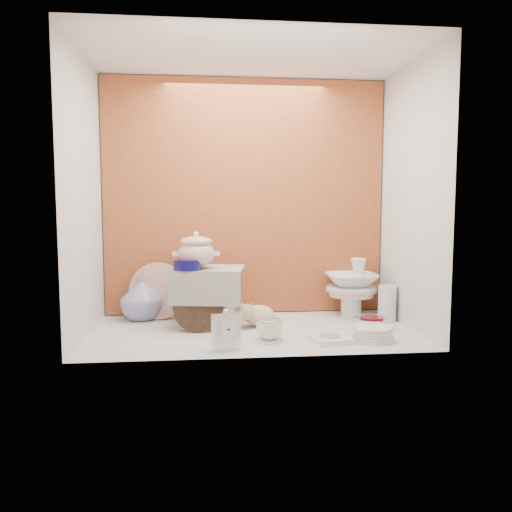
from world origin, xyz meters
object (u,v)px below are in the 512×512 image
(gold_rim_teacup, at_px, (269,329))
(crystal_bowl, at_px, (372,323))
(mantel_clock, at_px, (226,330))
(plush_pig, at_px, (259,315))
(floral_platter, at_px, (158,291))
(soup_tureen, at_px, (196,250))
(dinner_plate_stack, at_px, (373,333))
(blue_white_vase, at_px, (142,298))
(step_stool, at_px, (209,297))
(porcelain_tower, at_px, (351,287))

(gold_rim_teacup, bearing_deg, crystal_bowl, 18.43)
(mantel_clock, height_order, plush_pig, mantel_clock)
(floral_platter, distance_m, gold_rim_teacup, 0.86)
(soup_tureen, distance_m, dinner_plate_stack, 1.07)
(blue_white_vase, relative_size, crystal_bowl, 1.35)
(step_stool, xyz_separation_m, crystal_bowl, (0.92, -0.18, -0.14))
(step_stool, height_order, blue_white_vase, step_stool)
(floral_platter, bearing_deg, soup_tureen, -45.98)
(soup_tureen, xyz_separation_m, plush_pig, (0.36, -0.02, -0.38))
(blue_white_vase, relative_size, mantel_clock, 1.37)
(soup_tureen, height_order, dinner_plate_stack, soup_tureen)
(step_stool, relative_size, plush_pig, 1.74)
(soup_tureen, xyz_separation_m, porcelain_tower, (0.97, 0.20, -0.26))
(plush_pig, bearing_deg, dinner_plate_stack, -39.93)
(soup_tureen, bearing_deg, dinner_plate_stack, -22.73)
(floral_platter, height_order, porcelain_tower, porcelain_tower)
(mantel_clock, bearing_deg, step_stool, 79.47)
(blue_white_vase, distance_m, gold_rim_teacup, 0.93)
(plush_pig, bearing_deg, mantel_clock, -121.76)
(step_stool, xyz_separation_m, mantel_clock, (0.08, -0.52, -0.07))
(step_stool, height_order, dinner_plate_stack, step_stool)
(crystal_bowl, bearing_deg, mantel_clock, -157.88)
(blue_white_vase, xyz_separation_m, plush_pig, (0.70, -0.26, -0.07))
(step_stool, xyz_separation_m, dinner_plate_stack, (0.85, -0.42, -0.13))
(step_stool, distance_m, plush_pig, 0.31)
(step_stool, distance_m, blue_white_vase, 0.46)
(soup_tureen, bearing_deg, step_stool, 30.42)
(floral_platter, bearing_deg, crystal_bowl, -17.45)
(gold_rim_teacup, relative_size, dinner_plate_stack, 0.63)
(blue_white_vase, distance_m, crystal_bowl, 1.39)
(gold_rim_teacup, xyz_separation_m, dinner_plate_stack, (0.54, -0.04, -0.03))
(blue_white_vase, bearing_deg, plush_pig, -20.64)
(mantel_clock, height_order, dinner_plate_stack, mantel_clock)
(step_stool, bearing_deg, blue_white_vase, 162.57)
(mantel_clock, xyz_separation_m, porcelain_tower, (0.82, 0.68, 0.09))
(step_stool, height_order, plush_pig, step_stool)
(gold_rim_teacup, bearing_deg, dinner_plate_stack, -4.24)
(mantel_clock, relative_size, crystal_bowl, 0.98)
(floral_platter, bearing_deg, dinner_plate_stack, -28.70)
(blue_white_vase, relative_size, porcelain_tower, 0.73)
(blue_white_vase, xyz_separation_m, mantel_clock, (0.49, -0.72, -0.04))
(soup_tureen, relative_size, blue_white_vase, 0.93)
(floral_platter, bearing_deg, plush_pig, -24.58)
(blue_white_vase, distance_m, porcelain_tower, 1.31)
(soup_tureen, relative_size, floral_platter, 0.72)
(step_stool, bearing_deg, soup_tureen, -141.10)
(step_stool, relative_size, floral_platter, 1.13)
(step_stool, height_order, mantel_clock, step_stool)
(crystal_bowl, relative_size, porcelain_tower, 0.54)
(step_stool, bearing_deg, crystal_bowl, -2.45)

